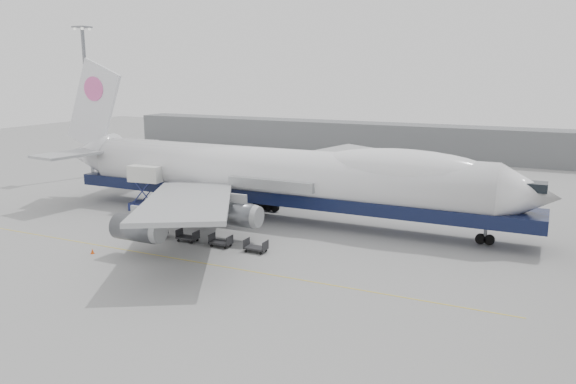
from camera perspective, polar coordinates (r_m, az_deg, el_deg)
The scene contains 12 objects.
ground at distance 60.59m, azimuth -6.32°, elevation -5.34°, with size 260.00×260.00×0.00m, color gray.
apron_line at distance 55.84m, azimuth -9.56°, elevation -6.98°, with size 60.00×0.15×0.01m, color gold.
hangar at distance 126.62m, azimuth 6.49°, elevation 5.49°, with size 110.00×8.00×7.00m, color slate.
floodlight_mast at distance 103.03m, azimuth -19.74°, elevation 9.34°, with size 2.40×2.40×25.43m.
airliner at distance 69.13m, azimuth -0.76°, elevation 1.74°, with size 67.00×55.30×19.98m.
catering_truck at distance 76.26m, azimuth -14.10°, elevation 0.69°, with size 5.00×3.68×6.06m.
traffic_cone at distance 60.65m, azimuth -19.25°, elevation -5.70°, with size 0.37×0.37×0.54m.
dolly_0 at distance 67.19m, azimuth -16.04°, elevation -3.51°, with size 2.30×1.35×1.30m.
dolly_1 at distance 64.56m, azimuth -13.21°, elevation -4.00°, with size 2.30×1.35×1.30m.
dolly_2 at distance 62.09m, azimuth -10.15°, elevation -4.51°, with size 2.30×1.35×1.30m.
dolly_3 at distance 59.83m, azimuth -6.84°, elevation -5.05°, with size 2.30×1.35×1.30m.
dolly_4 at distance 57.78m, azimuth -3.28°, elevation -5.61°, with size 2.30×1.35×1.30m.
Camera 1 is at (30.54, -49.05, 18.23)m, focal length 35.00 mm.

